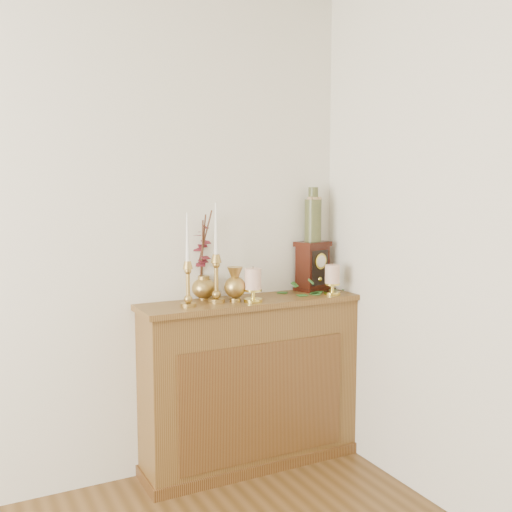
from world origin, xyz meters
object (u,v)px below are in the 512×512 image
mantel_clock (313,266)px  ginger_jar (202,259)px  ceramic_vase (313,217)px  bud_vase (235,285)px  candlestick_left (188,276)px  candlestick_center (216,270)px

mantel_clock → ginger_jar: bearing=160.1°
mantel_clock → ceramic_vase: size_ratio=0.91×
bud_vase → ceramic_vase: bearing=11.8°
mantel_clock → ceramic_vase: (-0.00, 0.00, 0.29)m
ginger_jar → mantel_clock: 0.68m
mantel_clock → ceramic_vase: ceramic_vase is taller
ginger_jar → ceramic_vase: 0.71m
candlestick_left → mantel_clock: size_ratio=1.66×
candlestick_center → ginger_jar: bearing=96.8°
candlestick_center → ginger_jar: 0.16m
bud_vase → ginger_jar: size_ratio=0.38×
candlestick_center → ceramic_vase: (0.65, 0.09, 0.26)m
candlestick_left → ginger_jar: 0.25m
candlestick_left → mantel_clock: candlestick_left is taller
candlestick_center → bud_vase: candlestick_center is taller
bud_vase → ceramic_vase: size_ratio=0.59×
candlestick_left → bud_vase: 0.28m
bud_vase → mantel_clock: size_ratio=0.64×
candlestick_left → ginger_jar: (0.15, 0.19, 0.06)m
candlestick_left → ceramic_vase: 0.88m
candlestick_center → bud_vase: 0.13m
candlestick_left → bud_vase: candlestick_left is taller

